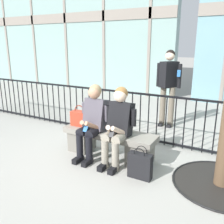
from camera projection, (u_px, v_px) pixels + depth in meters
ground_plane at (109, 156)px, 4.17m from camera, size 60.00×60.00×0.00m
stone_bench at (109, 141)px, 4.09m from camera, size 1.60×0.44×0.45m
seated_person_with_phone at (93, 119)px, 3.99m from camera, size 0.52×0.66×1.21m
seated_person_companion at (118, 124)px, 3.77m from camera, size 0.52×0.66×1.21m
handbag_on_bench at (80, 118)px, 4.27m from camera, size 0.31×0.16×0.37m
shopping_bag at (140, 165)px, 3.44m from camera, size 0.34×0.13×0.47m
bystander_at_railing at (168, 83)px, 5.42m from camera, size 0.55×0.44×1.71m
plaza_railing at (132, 115)px, 4.80m from camera, size 9.47×0.04×0.95m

